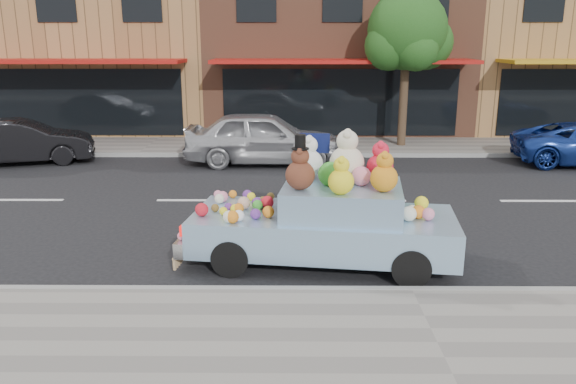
{
  "coord_description": "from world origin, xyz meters",
  "views": [
    {
      "loc": [
        -1.76,
        -12.54,
        3.65
      ],
      "look_at": [
        -1.82,
        -3.8,
        1.25
      ],
      "focal_mm": 35.0,
      "sensor_mm": 36.0,
      "label": 1
    }
  ],
  "objects_px": {
    "street_tree": "(407,37)",
    "car_silver": "(264,138)",
    "art_car": "(326,217)",
    "car_dark": "(22,142)"
  },
  "relations": [
    {
      "from": "car_silver",
      "to": "street_tree",
      "type": "bearing_deg",
      "value": -60.12
    },
    {
      "from": "street_tree",
      "to": "car_silver",
      "type": "distance_m",
      "value": 6.03
    },
    {
      "from": "street_tree",
      "to": "car_silver",
      "type": "xyz_separation_m",
      "value": [
        -4.62,
        -2.56,
        -2.9
      ]
    },
    {
      "from": "street_tree",
      "to": "car_silver",
      "type": "bearing_deg",
      "value": -151.0
    },
    {
      "from": "street_tree",
      "to": "car_silver",
      "type": "height_order",
      "value": "street_tree"
    },
    {
      "from": "street_tree",
      "to": "car_dark",
      "type": "bearing_deg",
      "value": -167.72
    },
    {
      "from": "street_tree",
      "to": "art_car",
      "type": "distance_m",
      "value": 11.13
    },
    {
      "from": "street_tree",
      "to": "car_dark",
      "type": "distance_m",
      "value": 12.5
    },
    {
      "from": "street_tree",
      "to": "art_car",
      "type": "relative_size",
      "value": 1.12
    },
    {
      "from": "car_silver",
      "to": "art_car",
      "type": "height_order",
      "value": "art_car"
    }
  ]
}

